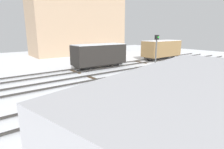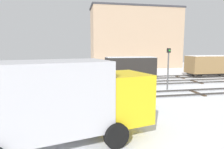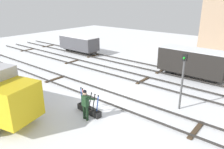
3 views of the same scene
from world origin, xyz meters
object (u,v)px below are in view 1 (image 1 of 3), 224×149
(switch_lever_frame, at_px, (164,98))
(signal_post, at_px, (156,52))
(delivery_truck, at_px, (205,132))
(freight_car_back_track, at_px, (162,49))
(rail_worker, at_px, (180,86))
(freight_car_near_switch, at_px, (99,55))

(switch_lever_frame, relative_size, signal_post, 0.53)
(switch_lever_frame, distance_m, delivery_truck, 5.97)
(freight_car_back_track, bearing_deg, switch_lever_frame, -142.08)
(switch_lever_frame, relative_size, freight_car_back_track, 0.32)
(rail_worker, height_order, signal_post, signal_post)
(delivery_truck, relative_size, signal_post, 1.98)
(delivery_truck, xyz_separation_m, freight_car_near_switch, (6.60, 13.85, -0.27))
(switch_lever_frame, xyz_separation_m, freight_car_near_switch, (2.42, 9.84, 1.17))
(delivery_truck, distance_m, freight_car_near_switch, 15.35)
(delivery_truck, distance_m, signal_post, 11.32)
(switch_lever_frame, xyz_separation_m, delivery_truck, (-4.18, -4.01, 1.44))
(rail_worker, distance_m, freight_car_near_switch, 10.64)
(signal_post, distance_m, freight_car_near_switch, 6.19)
(signal_post, bearing_deg, freight_car_back_track, 35.02)
(rail_worker, xyz_separation_m, freight_car_near_switch, (2.06, 10.44, 0.40))
(signal_post, height_order, freight_car_near_switch, signal_post)
(signal_post, bearing_deg, freight_car_near_switch, 104.11)
(freight_car_near_switch, bearing_deg, delivery_truck, -114.46)
(delivery_truck, height_order, freight_car_back_track, delivery_truck)
(signal_post, xyz_separation_m, freight_car_back_track, (8.51, 5.96, -0.67))
(delivery_truck, bearing_deg, freight_car_back_track, 26.14)
(freight_car_near_switch, distance_m, freight_car_back_track, 10.00)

